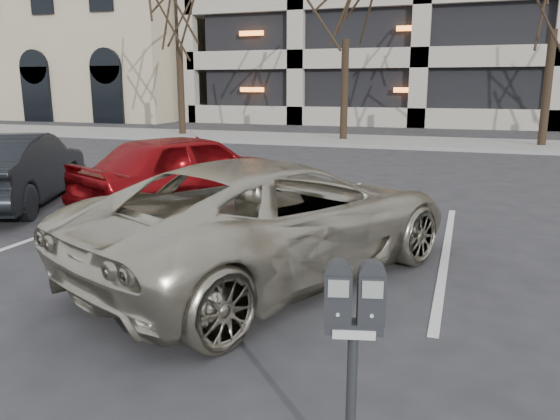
# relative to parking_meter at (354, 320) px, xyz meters

# --- Properties ---
(ground) EXTENTS (140.00, 140.00, 0.00)m
(ground) POSITION_rel_parking_meter_xyz_m (-1.07, 2.25, -0.96)
(ground) COLOR #28282B
(ground) RESTS_ON ground
(sidewalk) EXTENTS (80.00, 4.00, 0.12)m
(sidewalk) POSITION_rel_parking_meter_xyz_m (-1.07, 18.25, -0.90)
(sidewalk) COLOR gray
(sidewalk) RESTS_ON ground
(stall_lines) EXTENTS (16.90, 5.20, 0.00)m
(stall_lines) POSITION_rel_parking_meter_xyz_m (-2.47, 4.55, -0.95)
(stall_lines) COLOR silver
(stall_lines) RESTS_ON ground
(office_building) EXTENTS (26.00, 16.20, 15.00)m
(office_building) POSITION_rel_parking_meter_xyz_m (-29.07, 32.17, 6.53)
(office_building) COLOR tan
(office_building) RESTS_ON ground
(parking_meter) EXTENTS (0.34, 0.20, 1.25)m
(parking_meter) POSITION_rel_parking_meter_xyz_m (0.00, 0.00, 0.00)
(parking_meter) COLOR black
(parking_meter) RESTS_ON ground
(suv_silver) EXTENTS (4.06, 5.33, 1.35)m
(suv_silver) POSITION_rel_parking_meter_xyz_m (-1.52, 3.09, -0.29)
(suv_silver) COLOR #B6B19B
(suv_silver) RESTS_ON ground
(car_red) EXTENTS (3.15, 4.36, 1.38)m
(car_red) POSITION_rel_parking_meter_xyz_m (-4.02, 5.71, -0.27)
(car_red) COLOR maroon
(car_red) RESTS_ON ground
(car_dark) EXTENTS (2.90, 4.25, 1.33)m
(car_dark) POSITION_rel_parking_meter_xyz_m (-7.17, 5.03, -0.30)
(car_dark) COLOR black
(car_dark) RESTS_ON ground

